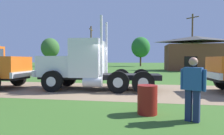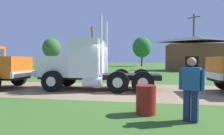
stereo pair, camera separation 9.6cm
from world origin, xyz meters
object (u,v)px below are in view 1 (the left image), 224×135
(visitor_standing_near, at_px, (193,86))
(utility_pole_far, at_px, (192,40))
(utility_pole_near, at_px, (91,46))
(visitor_far_side, at_px, (74,70))
(steel_barrel, at_px, (147,100))
(truck_foreground_white, at_px, (85,66))
(shed_building, at_px, (195,54))

(visitor_standing_near, distance_m, utility_pole_far, 29.26)
(visitor_standing_near, height_order, utility_pole_near, utility_pole_near)
(visitor_far_side, distance_m, utility_pole_far, 23.99)
(steel_barrel, relative_size, utility_pole_near, 0.12)
(visitor_far_side, distance_m, steel_barrel, 10.06)
(visitor_standing_near, xyz_separation_m, utility_pole_near, (-10.41, 27.36, 3.11))
(visitor_far_side, bearing_deg, truck_foreground_white, -61.06)
(truck_foreground_white, relative_size, visitor_standing_near, 3.95)
(visitor_far_side, height_order, steel_barrel, visitor_far_side)
(visitor_far_side, xyz_separation_m, shed_building, (13.74, 17.26, 1.77))
(truck_foreground_white, relative_size, utility_pole_far, 0.75)
(visitor_far_side, relative_size, utility_pole_near, 0.21)
(truck_foreground_white, relative_size, utility_pole_near, 0.91)
(visitor_far_side, bearing_deg, steel_barrel, -56.47)
(visitor_standing_near, distance_m, shed_building, 27.12)
(shed_building, bearing_deg, steel_barrel, -107.71)
(shed_building, height_order, utility_pole_near, utility_pole_near)
(steel_barrel, xyz_separation_m, utility_pole_far, (8.17, 27.63, 4.50))
(utility_pole_far, bearing_deg, steel_barrel, -106.47)
(steel_barrel, height_order, utility_pole_near, utility_pole_near)
(visitor_far_side, bearing_deg, utility_pole_near, 101.16)
(truck_foreground_white, xyz_separation_m, shed_building, (11.63, 21.07, 1.29))
(truck_foreground_white, distance_m, shed_building, 24.11)
(steel_barrel, distance_m, utility_pole_far, 29.16)
(visitor_standing_near, height_order, steel_barrel, visitor_standing_near)
(utility_pole_near, bearing_deg, visitor_far_side, -78.84)
(visitor_standing_near, distance_m, utility_pole_near, 29.44)
(steel_barrel, bearing_deg, utility_pole_far, 73.53)
(truck_foreground_white, xyz_separation_m, steel_barrel, (3.44, -4.57, -0.88))
(visitor_standing_near, height_order, shed_building, shed_building)
(utility_pole_far, bearing_deg, truck_foreground_white, -116.72)
(utility_pole_far, bearing_deg, visitor_far_side, -125.49)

